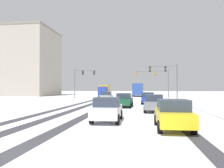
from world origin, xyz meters
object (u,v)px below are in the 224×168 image
at_px(car_blue_second, 148,98).
at_px(office_building_far_left_block, 18,63).
at_px(traffic_signal_near_right, 167,75).
at_px(car_grey_fourth, 154,103).
at_px(bus_oncoming, 138,89).
at_px(car_dark_green_third, 124,100).
at_px(car_yellow_cab_sixth, 173,114).
at_px(box_truck_delivery, 104,90).
at_px(traffic_signal_far_left, 82,77).
at_px(car_silver_lead, 106,96).
at_px(car_white_fifth, 107,109).
at_px(traffic_signal_far_right, 157,77).

xyz_separation_m(car_blue_second, office_building_far_left_block, (-37.11, 31.20, 8.93)).
height_order(traffic_signal_near_right, office_building_far_left_block, office_building_far_left_block).
relative_size(car_grey_fourth, bus_oncoming, 0.38).
bearing_deg(car_dark_green_third, car_grey_fourth, -56.75).
height_order(car_dark_green_third, bus_oncoming, bus_oncoming).
height_order(car_yellow_cab_sixth, bus_oncoming, bus_oncoming).
bearing_deg(box_truck_delivery, traffic_signal_near_right, -49.64).
distance_m(traffic_signal_far_left, car_grey_fourth, 30.46).
xyz_separation_m(car_silver_lead, car_blue_second, (6.74, -5.85, 0.00)).
xyz_separation_m(traffic_signal_near_right, traffic_signal_far_left, (-17.44, 7.93, -0.01)).
bearing_deg(car_yellow_cab_sixth, bus_oncoming, 92.68).
bearing_deg(car_blue_second, car_yellow_cab_sixth, -87.96).
height_order(car_white_fifth, office_building_far_left_block, office_building_far_left_block).
xyz_separation_m(traffic_signal_far_right, car_blue_second, (-2.66, -20.54, -3.89)).
bearing_deg(traffic_signal_near_right, bus_oncoming, 103.87).
bearing_deg(office_building_far_left_block, bus_oncoming, -2.38).
distance_m(car_dark_green_third, car_white_fifth, 11.40).
relative_size(traffic_signal_far_left, car_blue_second, 1.56).
distance_m(traffic_signal_far_right, car_white_fifth, 38.12).
bearing_deg(bus_oncoming, car_grey_fourth, -87.40).
relative_size(car_white_fifth, box_truck_delivery, 0.55).
distance_m(car_blue_second, car_grey_fourth, 10.30).
relative_size(traffic_signal_far_right, traffic_signal_far_left, 1.16).
xyz_separation_m(traffic_signal_near_right, office_building_far_left_block, (-40.73, 22.66, 5.15)).
bearing_deg(car_dark_green_third, car_blue_second, 62.09).
bearing_deg(car_silver_lead, car_grey_fourth, -66.71).
bearing_deg(bus_oncoming, car_yellow_cab_sixth, -87.32).
distance_m(traffic_signal_far_left, box_truck_delivery, 9.49).
bearing_deg(traffic_signal_far_right, car_grey_fourth, -94.54).
bearing_deg(traffic_signal_near_right, traffic_signal_far_right, 94.58).
bearing_deg(traffic_signal_far_left, car_blue_second, -50.01).
height_order(traffic_signal_far_left, car_silver_lead, traffic_signal_far_left).
xyz_separation_m(car_dark_green_third, car_white_fifth, (-0.34, -11.40, 0.00)).
bearing_deg(car_silver_lead, car_blue_second, -40.95).
relative_size(car_yellow_cab_sixth, box_truck_delivery, 0.55).
xyz_separation_m(traffic_signal_far_right, bus_oncoming, (-4.27, 9.18, -2.71)).
height_order(car_dark_green_third, car_yellow_cab_sixth, same).
bearing_deg(car_dark_green_third, traffic_signal_near_right, 65.03).
bearing_deg(traffic_signal_far_left, car_silver_lead, -56.34).
relative_size(traffic_signal_far_left, office_building_far_left_block, 0.31).
relative_size(traffic_signal_near_right, traffic_signal_far_left, 1.00).
xyz_separation_m(car_silver_lead, car_grey_fourth, (6.95, -16.15, 0.00)).
xyz_separation_m(traffic_signal_far_right, box_truck_delivery, (-12.76, 4.15, -3.07)).
xyz_separation_m(car_blue_second, box_truck_delivery, (-10.10, 24.69, 0.82)).
bearing_deg(car_white_fifth, car_grey_fourth, 62.32).
distance_m(car_yellow_cab_sixth, office_building_far_left_block, 63.71).
bearing_deg(car_dark_green_third, box_truck_delivery, 103.37).
xyz_separation_m(traffic_signal_near_right, car_white_fifth, (-6.88, -25.46, -3.78)).
height_order(car_blue_second, bus_oncoming, bus_oncoming).
distance_m(box_truck_delivery, office_building_far_left_block, 28.94).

